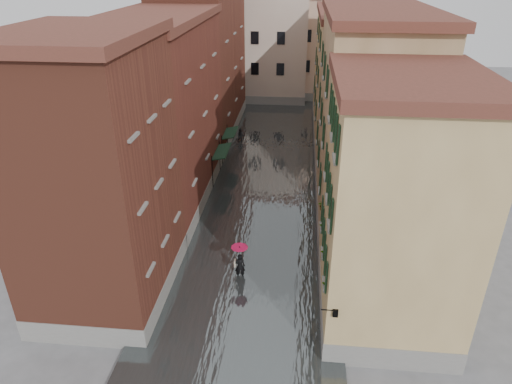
% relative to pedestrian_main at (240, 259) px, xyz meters
% --- Properties ---
extents(ground, '(120.00, 120.00, 0.00)m').
position_rel_pedestrian_main_xyz_m(ground, '(0.42, 0.27, -1.26)').
color(ground, '#5B5A5D').
rests_on(ground, ground).
extents(floodwater, '(10.00, 60.00, 0.20)m').
position_rel_pedestrian_main_xyz_m(floodwater, '(0.42, 13.27, -1.16)').
color(floodwater, '#43494A').
rests_on(floodwater, ground).
extents(building_left_near, '(6.00, 8.00, 13.00)m').
position_rel_pedestrian_main_xyz_m(building_left_near, '(-6.58, -1.73, 5.24)').
color(building_left_near, brown).
rests_on(building_left_near, ground).
extents(building_left_mid, '(6.00, 14.00, 12.50)m').
position_rel_pedestrian_main_xyz_m(building_left_mid, '(-6.58, 9.27, 4.99)').
color(building_left_mid, '#5E291D').
rests_on(building_left_mid, ground).
extents(building_left_far, '(6.00, 16.00, 14.00)m').
position_rel_pedestrian_main_xyz_m(building_left_far, '(-6.58, 24.27, 5.74)').
color(building_left_far, brown).
rests_on(building_left_far, ground).
extents(building_right_near, '(6.00, 8.00, 11.50)m').
position_rel_pedestrian_main_xyz_m(building_right_near, '(7.42, -1.73, 4.49)').
color(building_right_near, tan).
rests_on(building_right_near, ground).
extents(building_right_mid, '(6.00, 14.00, 13.00)m').
position_rel_pedestrian_main_xyz_m(building_right_mid, '(7.42, 9.27, 5.24)').
color(building_right_mid, tan).
rests_on(building_right_mid, ground).
extents(building_right_far, '(6.00, 16.00, 11.50)m').
position_rel_pedestrian_main_xyz_m(building_right_far, '(7.42, 24.27, 4.49)').
color(building_right_far, tan).
rests_on(building_right_far, ground).
extents(building_end_cream, '(12.00, 9.00, 13.00)m').
position_rel_pedestrian_main_xyz_m(building_end_cream, '(-2.58, 38.27, 5.24)').
color(building_end_cream, beige).
rests_on(building_end_cream, ground).
extents(building_end_pink, '(10.00, 9.00, 12.00)m').
position_rel_pedestrian_main_xyz_m(building_end_pink, '(6.42, 40.27, 4.74)').
color(building_end_pink, tan).
rests_on(building_end_pink, ground).
extents(awning_near, '(1.09, 3.35, 2.80)m').
position_rel_pedestrian_main_xyz_m(awning_near, '(-3.07, 12.45, 1.22)').
color(awning_near, '#173321').
rests_on(awning_near, ground).
extents(awning_far, '(1.09, 2.99, 2.80)m').
position_rel_pedestrian_main_xyz_m(awning_far, '(-3.07, 16.77, 1.21)').
color(awning_far, '#173321').
rests_on(awning_far, ground).
extents(wall_lantern, '(0.71, 0.22, 0.35)m').
position_rel_pedestrian_main_xyz_m(wall_lantern, '(4.75, -5.73, 1.75)').
color(wall_lantern, black).
rests_on(wall_lantern, ground).
extents(window_planters, '(0.59, 8.18, 0.84)m').
position_rel_pedestrian_main_xyz_m(window_planters, '(4.54, -0.58, 2.25)').
color(window_planters, brown).
rests_on(window_planters, ground).
extents(pedestrian_main, '(0.95, 0.95, 2.06)m').
position_rel_pedestrian_main_xyz_m(pedestrian_main, '(0.00, 0.00, 0.00)').
color(pedestrian_main, black).
rests_on(pedestrian_main, ground).
extents(pedestrian_far, '(0.69, 0.54, 1.42)m').
position_rel_pedestrian_main_xyz_m(pedestrian_far, '(-2.70, 21.03, -0.55)').
color(pedestrian_far, black).
rests_on(pedestrian_far, ground).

